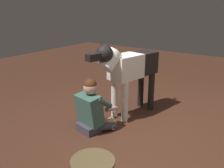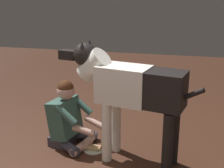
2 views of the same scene
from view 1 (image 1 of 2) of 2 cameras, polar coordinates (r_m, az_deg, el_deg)
ground_plane at (r=3.82m, az=5.95°, el=-11.32°), size 13.22×13.22×0.00m
person_sitting_on_floor at (r=3.80m, az=-4.55°, el=-5.80°), size 0.68×0.57×0.82m
large_dog at (r=4.14m, az=3.83°, el=3.58°), size 1.60×0.53×1.31m
hot_dog_on_plate at (r=4.13m, az=-0.73°, el=-8.46°), size 0.24×0.24×0.06m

